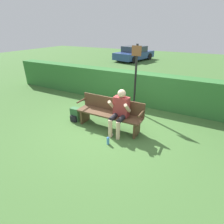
# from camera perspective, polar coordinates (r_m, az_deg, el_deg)

# --- Properties ---
(ground_plane) EXTENTS (40.00, 40.00, 0.00)m
(ground_plane) POSITION_cam_1_polar(r_m,az_deg,el_deg) (5.22, -0.95, -5.20)
(ground_plane) COLOR #426B33
(hedge_back) EXTENTS (12.00, 0.58, 1.20)m
(hedge_back) POSITION_cam_1_polar(r_m,az_deg,el_deg) (6.85, 8.07, 7.77)
(hedge_back) COLOR #337033
(hedge_back) RESTS_ON ground
(park_bench) EXTENTS (1.96, 0.47, 0.89)m
(park_bench) POSITION_cam_1_polar(r_m,az_deg,el_deg) (5.04, -0.64, -0.24)
(park_bench) COLOR #513823
(park_bench) RESTS_ON ground
(person_seated) EXTENTS (0.55, 0.60, 1.24)m
(person_seated) POSITION_cam_1_polar(r_m,az_deg,el_deg) (4.71, 2.56, 0.75)
(person_seated) COLOR #993333
(person_seated) RESTS_ON ground
(backpack) EXTENTS (0.30, 0.26, 0.42)m
(backpack) POSITION_cam_1_polar(r_m,az_deg,el_deg) (5.67, -11.82, -0.83)
(backpack) COLOR #336638
(backpack) RESTS_ON ground
(water_bottle) EXTENTS (0.07, 0.07, 0.21)m
(water_bottle) POSITION_cam_1_polar(r_m,az_deg,el_deg) (4.50, -1.32, -9.38)
(water_bottle) COLOR #4C8CCC
(water_bottle) RESTS_ON ground
(signpost) EXTENTS (0.31, 0.09, 2.25)m
(signpost) POSITION_cam_1_polar(r_m,az_deg,el_deg) (5.92, 7.70, 11.85)
(signpost) COLOR black
(signpost) RESTS_ON ground
(parked_car) EXTENTS (2.75, 4.33, 1.24)m
(parked_car) POSITION_cam_1_polar(r_m,az_deg,el_deg) (16.83, 7.26, 18.40)
(parked_car) COLOR #2D4784
(parked_car) RESTS_ON ground
(litter_crumple) EXTENTS (0.08, 0.08, 0.08)m
(litter_crumple) POSITION_cam_1_polar(r_m,az_deg,el_deg) (4.84, -0.06, -7.36)
(litter_crumple) COLOR silver
(litter_crumple) RESTS_ON ground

